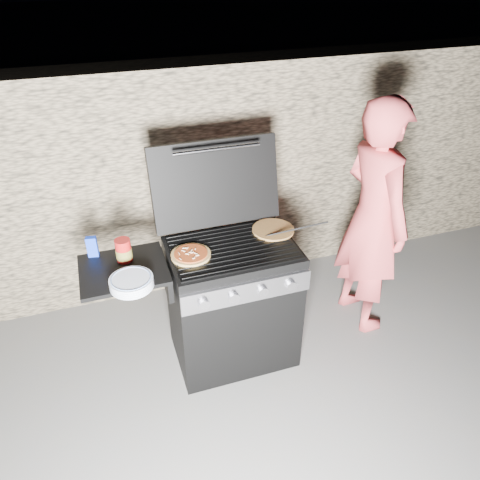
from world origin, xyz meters
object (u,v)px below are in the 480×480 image
object	(u,v)px
pizza_topped	(191,254)
gas_grill	(197,311)
person	(373,219)
sauce_jar	(124,250)

from	to	relation	value
pizza_topped	gas_grill	bearing A→B (deg)	46.62
person	sauce_jar	bearing A→B (deg)	86.66
sauce_jar	person	xyz separation A→B (m)	(1.71, 0.01, -0.11)
pizza_topped	sauce_jar	distance (m)	0.40
pizza_topped	person	size ratio (longest dim) A/B	0.14
pizza_topped	person	distance (m)	1.33
gas_grill	person	world-z (taller)	person
gas_grill	sauce_jar	size ratio (longest dim) A/B	9.38
gas_grill	sauce_jar	distance (m)	0.66
gas_grill	sauce_jar	bearing A→B (deg)	169.13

